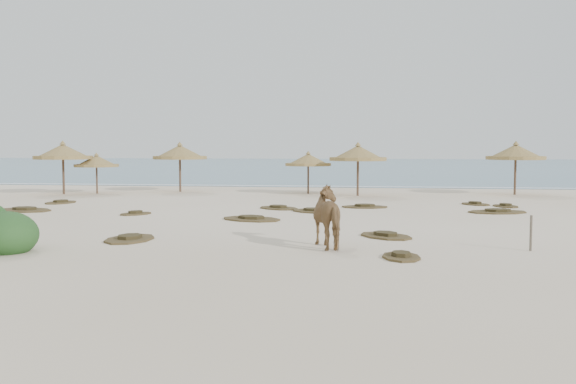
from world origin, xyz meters
name	(u,v)px	position (x,y,z in m)	size (l,w,h in m)	color
ground	(212,238)	(0.00, 0.00, 0.00)	(160.00, 160.00, 0.00)	beige
ocean	(342,166)	(0.00, 75.00, 0.00)	(200.00, 100.00, 0.01)	#2B6482
foam_line	(305,186)	(0.00, 26.00, 0.00)	(70.00, 0.60, 0.01)	silver
palapa_0	(63,153)	(-13.45, 16.76, 2.48)	(4.00, 4.00, 3.20)	#503B29
palapa_1	(96,162)	(-11.67, 17.44, 1.92)	(2.99, 2.99, 2.48)	#503B29
palapa_2	(180,153)	(-7.15, 19.59, 2.44)	(4.42, 4.42, 3.14)	#503B29
palapa_3	(308,160)	(0.98, 19.07, 2.00)	(3.59, 3.59, 2.58)	#503B29
palapa_4	(358,154)	(3.99, 17.84, 2.41)	(3.42, 3.42, 3.11)	#503B29
palapa_5	(516,153)	(13.16, 19.98, 2.47)	(4.45, 4.45, 3.18)	#503B29
horse	(332,217)	(3.82, -1.25, 0.87)	(0.94, 2.06, 1.74)	olive
fence_post_near	(338,231)	(4.01, -1.76, 0.54)	(0.08, 0.08, 1.08)	brown
fence_post_far	(531,233)	(9.25, -1.09, 0.49)	(0.07, 0.07, 0.98)	brown
scrub_1	(25,210)	(-10.41, 7.22, 0.05)	(3.16, 2.62, 0.16)	#4D3E22
scrub_2	(136,213)	(-4.95, 6.37, 0.05)	(1.58, 1.73, 0.16)	#4D3E22
scrub_3	(251,219)	(0.24, 5.12, 0.05)	(2.95, 2.50, 0.16)	#4D3E22
scrub_4	(386,235)	(5.36, 1.06, 0.05)	(2.26, 2.34, 0.16)	#4D3E22
scrub_5	(497,211)	(10.23, 9.23, 0.05)	(2.93, 2.30, 0.16)	#4D3E22
scrub_6	(61,202)	(-10.68, 11.02, 0.05)	(1.51, 2.10, 0.16)	#4D3E22
scrub_7	(365,206)	(4.52, 10.77, 0.05)	(2.27, 1.57, 0.16)	#4D3E22
scrub_9	(130,238)	(-2.40, -0.67, 0.05)	(1.43, 2.16, 0.16)	#4D3E22
scrub_10	(475,204)	(9.85, 12.90, 0.05)	(1.81, 1.93, 0.16)	#4D3E22
scrub_12	(401,256)	(5.69, -2.74, 0.05)	(1.12, 1.59, 0.16)	#4D3E22
scrub_13	(279,208)	(0.62, 9.64, 0.05)	(2.50, 2.38, 0.16)	#4D3E22
scrub_14	(314,211)	(2.34, 8.47, 0.05)	(2.63, 2.49, 0.16)	#4D3E22
scrub_15	(506,206)	(11.11, 12.02, 0.05)	(1.48, 1.83, 0.16)	#4D3E22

